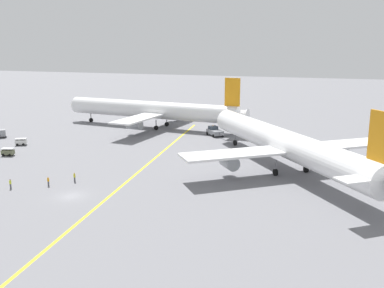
% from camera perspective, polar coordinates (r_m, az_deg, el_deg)
% --- Properties ---
extents(ground_plane, '(600.00, 600.00, 0.00)m').
position_cam_1_polar(ground_plane, '(73.84, -15.76, -6.70)').
color(ground_plane, slate).
extents(taxiway_stripe, '(16.55, 118.99, 0.01)m').
position_cam_1_polar(taxiway_stripe, '(79.33, -8.67, -4.99)').
color(taxiway_stripe, yellow).
rests_on(taxiway_stripe, ground).
extents(airliner_at_gate_left, '(61.56, 43.56, 15.74)m').
position_cam_1_polar(airliner_at_gate_left, '(131.10, -5.36, 4.51)').
color(airliner_at_gate_left, white).
rests_on(airliner_at_gate_left, ground).
extents(airliner_being_pushed, '(43.59, 51.31, 15.38)m').
position_cam_1_polar(airliner_being_pushed, '(86.74, 12.06, 0.11)').
color(airliner_being_pushed, white).
rests_on(airliner_being_pushed, ground).
extents(pushback_tug, '(6.98, 7.17, 2.84)m').
position_cam_1_polar(pushback_tug, '(118.73, 3.04, 1.68)').
color(pushback_tug, gray).
rests_on(pushback_tug, ground).
extents(gse_baggage_cart_near_cluster, '(3.15, 2.65, 1.71)m').
position_cam_1_polar(gse_baggage_cart_near_cluster, '(115.46, -21.80, 0.28)').
color(gse_baggage_cart_near_cluster, silver).
rests_on(gse_baggage_cart_near_cluster, ground).
extents(gse_container_dolly_flat, '(3.81, 3.82, 2.15)m').
position_cam_1_polar(gse_container_dolly_flat, '(127.13, -24.20, 1.30)').
color(gse_container_dolly_flat, slate).
rests_on(gse_container_dolly_flat, ground).
extents(gse_baggage_cart_trailing, '(3.05, 2.25, 1.71)m').
position_cam_1_polar(gse_baggage_cart_trailing, '(105.40, -23.31, -0.97)').
color(gse_baggage_cart_trailing, '#666B4C').
rests_on(gse_baggage_cart_trailing, ground).
extents(ground_crew_marshaller_foreground, '(0.37, 0.46, 1.71)m').
position_cam_1_polar(ground_crew_marshaller_foreground, '(81.02, -15.37, -4.27)').
color(ground_crew_marshaller_foreground, '#4C4C51').
rests_on(ground_crew_marshaller_foreground, ground).
extents(ground_crew_ramp_agent_by_cones, '(0.36, 0.36, 1.71)m').
position_cam_1_polar(ground_crew_ramp_agent_by_cones, '(80.83, -23.02, -4.90)').
color(ground_crew_ramp_agent_by_cones, '#4C4C51').
rests_on(ground_crew_ramp_agent_by_cones, ground).
extents(ground_crew_wing_walker_right, '(0.36, 0.36, 1.72)m').
position_cam_1_polar(ground_crew_wing_walker_right, '(80.01, -18.58, -4.70)').
color(ground_crew_wing_walker_right, '#4C4C51').
rests_on(ground_crew_wing_walker_right, ground).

